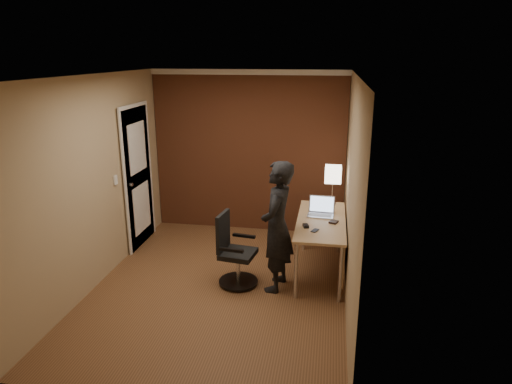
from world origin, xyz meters
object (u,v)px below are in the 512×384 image
Objects in this scene: wallet at (334,222)px; office_chair at (234,254)px; desk_lamp at (333,175)px; phone at (315,230)px; mouse at (306,226)px; person at (277,227)px; desk at (327,230)px; laptop at (321,210)px.

office_chair is (-1.18, -0.38, -0.35)m from wallet.
desk_lamp is 4.65× the size of phone.
mouse is at bearing 11.85° from office_chair.
office_chair is (-0.85, -0.18, -0.35)m from mouse.
phone is 0.45m from person.
desk_lamp reaches higher than office_chair.
mouse is (-0.25, -0.28, 0.14)m from desk.
mouse is 0.38m from person.
wallet is (0.08, -0.08, 0.14)m from desk.
laptop is (-0.08, 0.20, 0.19)m from desk.
mouse is at bearing -109.17° from laptop.
phone is at bearing 108.74° from person.
mouse is 0.06× the size of person.
laptop reaches higher than desk.
desk_lamp is 1.14m from phone.
laptop is at bearing 120.17° from wallet.
desk_lamp is at bearing 85.73° from desk.
desk_lamp is at bearing 73.96° from laptop.
office_chair reaches higher than mouse.
wallet is at bearing -59.83° from laptop.
office_chair is at bearing -152.25° from phone.
desk is 15.00× the size of mouse.
phone is at bearing -124.99° from wallet.
mouse is (-0.30, -0.94, -0.40)m from desk_lamp.
laptop is at bearing 151.93° from person.
laptop is 3.15× the size of wallet.
person reaches higher than phone.
phone is 0.13× the size of office_chair.
mouse reaches higher than desk.
desk is 0.29m from laptop.
person reaches higher than wallet.
office_chair is at bearing -157.38° from desk.
laptop is 0.59m from phone.
desk_lamp is 1.54× the size of laptop.
wallet is 0.12× the size of office_chair.
mouse is at bearing -107.65° from desk_lamp.
desk_lamp is 4.86× the size of wallet.
phone is (-0.18, -1.05, -0.41)m from desk_lamp.
wallet is 1.29m from office_chair.
mouse is at bearing 128.23° from person.
wallet is (0.33, 0.20, -0.01)m from mouse.
desk is 1.69× the size of office_chair.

